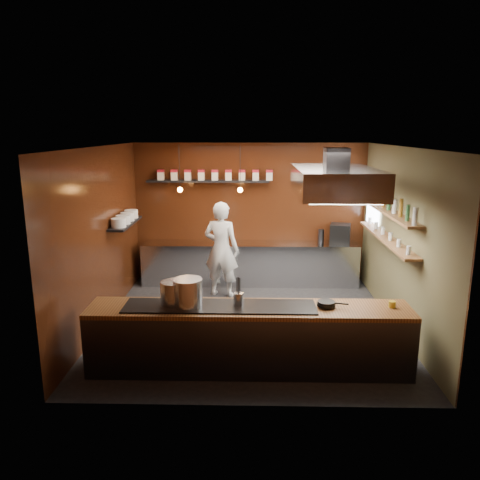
{
  "coord_description": "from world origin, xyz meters",
  "views": [
    {
      "loc": [
        0.01,
        -7.56,
        3.26
      ],
      "look_at": [
        -0.17,
        0.4,
        1.38
      ],
      "focal_mm": 35.0,
      "sensor_mm": 36.0,
      "label": 1
    }
  ],
  "objects_px": {
    "stockpot_large": "(188,293)",
    "espresso_machine": "(340,234)",
    "stockpot_small": "(173,293)",
    "chef": "(221,249)",
    "extractor_hood": "(335,181)"
  },
  "relations": [
    {
      "from": "extractor_hood",
      "to": "espresso_machine",
      "type": "height_order",
      "value": "extractor_hood"
    },
    {
      "from": "extractor_hood",
      "to": "stockpot_large",
      "type": "bearing_deg",
      "value": -150.0
    },
    {
      "from": "stockpot_large",
      "to": "espresso_machine",
      "type": "relative_size",
      "value": 0.95
    },
    {
      "from": "stockpot_large",
      "to": "espresso_machine",
      "type": "height_order",
      "value": "stockpot_large"
    },
    {
      "from": "espresso_machine",
      "to": "chef",
      "type": "relative_size",
      "value": 0.22
    },
    {
      "from": "espresso_machine",
      "to": "chef",
      "type": "distance_m",
      "value": 2.63
    },
    {
      "from": "stockpot_small",
      "to": "chef",
      "type": "height_order",
      "value": "chef"
    },
    {
      "from": "stockpot_small",
      "to": "espresso_machine",
      "type": "distance_m",
      "value": 4.8
    },
    {
      "from": "stockpot_large",
      "to": "stockpot_small",
      "type": "relative_size",
      "value": 1.14
    },
    {
      "from": "stockpot_large",
      "to": "chef",
      "type": "bearing_deg",
      "value": 85.11
    },
    {
      "from": "extractor_hood",
      "to": "chef",
      "type": "distance_m",
      "value": 3.02
    },
    {
      "from": "extractor_hood",
      "to": "chef",
      "type": "bearing_deg",
      "value": 136.1
    },
    {
      "from": "espresso_machine",
      "to": "chef",
      "type": "bearing_deg",
      "value": -147.73
    },
    {
      "from": "extractor_hood",
      "to": "chef",
      "type": "relative_size",
      "value": 1.05
    },
    {
      "from": "stockpot_small",
      "to": "chef",
      "type": "relative_size",
      "value": 0.18
    }
  ]
}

